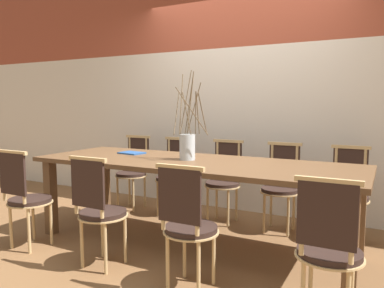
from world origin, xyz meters
The scene contains 14 objects.
ground_plane centered at (0.00, 0.00, 0.00)m, with size 16.00×16.00×0.00m, color brown.
wall_rear centered at (0.00, 1.28, 1.60)m, with size 12.00×0.06×3.20m.
dining_table centered at (0.00, 0.00, 0.68)m, with size 2.92×0.99×0.77m.
chair_near_leftend centered at (-1.24, -0.76, 0.48)m, with size 0.39×0.39×0.88m.
chair_near_left centered at (-0.41, -0.76, 0.48)m, with size 0.39×0.39×0.88m.
chair_near_center centered at (0.37, -0.76, 0.48)m, with size 0.39×0.39×0.88m.
chair_near_right centered at (1.27, -0.76, 0.48)m, with size 0.39×0.39×0.88m.
chair_far_leftend centered at (-1.22, 0.76, 0.48)m, with size 0.39×0.39×0.88m.
chair_far_left centered at (-0.64, 0.76, 0.48)m, with size 0.39×0.39×0.88m.
chair_far_center centered at (-0.01, 0.76, 0.48)m, with size 0.39×0.39×0.88m.
chair_far_right centered at (0.61, 0.76, 0.48)m, with size 0.39×0.39×0.88m.
chair_far_rightend centered at (1.23, 0.76, 0.48)m, with size 0.39×0.39×0.88m.
vase_centerpiece centered at (-0.06, 0.04, 0.91)m, with size 0.34×0.38×0.81m.
book_stack centered at (-0.77, 0.14, 0.77)m, with size 0.26×0.21×0.01m.
Camera 1 is at (1.54, -2.90, 1.27)m, focal length 35.00 mm.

